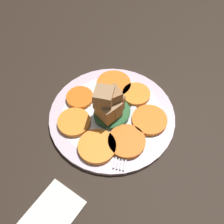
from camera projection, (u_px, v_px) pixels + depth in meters
The scene contains 12 objects.
table_slab at pixel (112, 120), 64.62cm from camera, with size 120.00×120.00×2.00cm, color black.
plate at pixel (112, 116), 63.37cm from camera, with size 28.26×28.26×1.05cm.
carrot_slice_0 at pixel (136, 94), 65.54cm from camera, with size 6.54×6.54×1.02cm, color orange.
carrot_slice_1 at pixel (114, 84), 67.27cm from camera, with size 8.25×8.25×1.02cm, color orange.
carrot_slice_2 at pixel (80, 98), 64.96cm from camera, with size 6.27×6.27×1.02cm, color orange.
carrot_slice_3 at pixel (74, 122), 61.13cm from camera, with size 7.21×7.21×1.02cm, color orange.
carrot_slice_4 at pixel (97, 146), 57.75cm from camera, with size 7.96×7.96×1.02cm, color orange.
carrot_slice_5 at pixel (127, 141), 58.42cm from camera, with size 7.91×7.91×1.02cm, color orange.
carrot_slice_6 at pixel (149, 120), 61.44cm from camera, with size 7.76×7.76×1.02cm, color orange.
center_pile at pixel (110, 106), 59.69cm from camera, with size 8.78×7.90×9.22cm.
fork at pixel (128, 131), 60.25cm from camera, with size 18.58×8.57×0.40cm.
napkin at pixel (47, 220), 50.59cm from camera, with size 13.24×7.95×0.80cm.
Camera 1 is at (-28.98, -20.26, 55.11)cm, focal length 45.00 mm.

